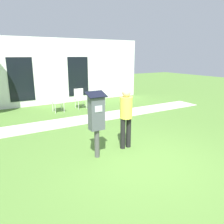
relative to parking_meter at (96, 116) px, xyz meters
The scene contains 8 objects.
ground_plane 1.51m from the parking_meter, 45.83° to the right, with size 40.00×40.00×0.00m, color #517A33.
sidewalk 3.31m from the parking_meter, 75.70° to the left, with size 12.00×1.10×0.02m.
building_facade 6.60m from the parking_meter, 83.20° to the left, with size 10.00×0.26×3.20m.
parking_meter is the anchor object (origin of this frame).
person_standing 0.91m from the parking_meter, ahead, with size 0.32×0.32×1.58m.
outdoor_chair_left 4.82m from the parking_meter, 83.94° to the left, with size 0.44×0.44×0.90m.
outdoor_chair_middle 5.18m from the parking_meter, 71.90° to the left, with size 0.44×0.44×0.90m.
outdoor_chair_right 5.80m from the parking_meter, 62.16° to the left, with size 0.44×0.44×0.90m.
Camera 1 is at (-2.95, -3.55, 2.39)m, focal length 35.00 mm.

